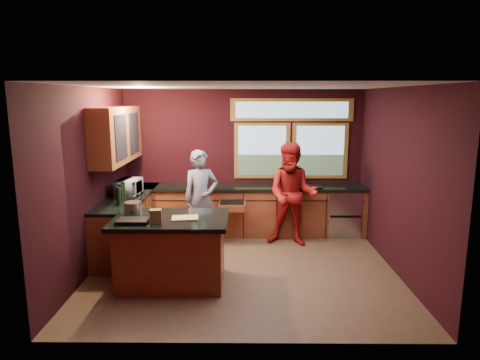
{
  "coord_description": "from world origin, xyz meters",
  "views": [
    {
      "loc": [
        0.0,
        -6.1,
        2.55
      ],
      "look_at": [
        -0.05,
        0.4,
        1.29
      ],
      "focal_mm": 32.0,
      "sensor_mm": 36.0,
      "label": 1
    }
  ],
  "objects_px": {
    "island": "(172,250)",
    "stock_pot": "(133,208)",
    "person_grey": "(201,198)",
    "cutting_board": "(185,218)",
    "person_red": "(292,194)"
  },
  "relations": [
    {
      "from": "island",
      "to": "person_grey",
      "type": "bearing_deg",
      "value": 80.88
    },
    {
      "from": "person_grey",
      "to": "cutting_board",
      "type": "bearing_deg",
      "value": -113.74
    },
    {
      "from": "stock_pot",
      "to": "island",
      "type": "bearing_deg",
      "value": -15.26
    },
    {
      "from": "island",
      "to": "stock_pot",
      "type": "distance_m",
      "value": 0.8
    },
    {
      "from": "person_grey",
      "to": "person_red",
      "type": "xyz_separation_m",
      "value": [
        1.58,
        0.05,
        0.06
      ]
    },
    {
      "from": "person_grey",
      "to": "stock_pot",
      "type": "relative_size",
      "value": 6.98
    },
    {
      "from": "island",
      "to": "person_grey",
      "type": "distance_m",
      "value": 1.64
    },
    {
      "from": "person_red",
      "to": "person_grey",
      "type": "bearing_deg",
      "value": -164.74
    },
    {
      "from": "person_red",
      "to": "cutting_board",
      "type": "xyz_separation_m",
      "value": [
        -1.63,
        -1.67,
        0.06
      ]
    },
    {
      "from": "island",
      "to": "cutting_board",
      "type": "xyz_separation_m",
      "value": [
        0.2,
        -0.05,
        0.48
      ]
    },
    {
      "from": "stock_pot",
      "to": "cutting_board",
      "type": "bearing_deg",
      "value": -14.93
    },
    {
      "from": "person_red",
      "to": "stock_pot",
      "type": "height_order",
      "value": "person_red"
    },
    {
      "from": "island",
      "to": "person_grey",
      "type": "relative_size",
      "value": 0.93
    },
    {
      "from": "island",
      "to": "cutting_board",
      "type": "relative_size",
      "value": 4.43
    },
    {
      "from": "stock_pot",
      "to": "person_red",
      "type": "bearing_deg",
      "value": 31.76
    }
  ]
}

